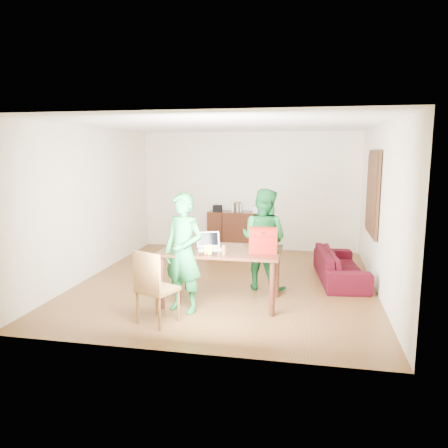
% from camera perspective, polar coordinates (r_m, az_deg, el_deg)
% --- Properties ---
extents(room, '(5.20, 5.70, 2.90)m').
position_cam_1_polar(room, '(7.56, 0.64, 2.19)').
color(room, '#4B2612').
rests_on(room, ground).
extents(table, '(1.76, 1.00, 0.83)m').
position_cam_1_polar(table, '(6.53, -0.34, -4.24)').
color(table, black).
rests_on(table, ground).
extents(chair, '(0.59, 0.58, 1.00)m').
position_cam_1_polar(chair, '(5.95, -8.72, -10.05)').
color(chair, brown).
rests_on(chair, ground).
extents(person_near, '(0.73, 0.60, 1.71)m').
position_cam_1_polar(person_near, '(6.20, -5.32, -3.75)').
color(person_near, '#16632A').
rests_on(person_near, ground).
extents(person_far, '(0.99, 0.89, 1.68)m').
position_cam_1_polar(person_far, '(7.21, 5.19, -2.00)').
color(person_far, '#145A24').
rests_on(person_far, ground).
extents(laptop, '(0.40, 0.34, 0.24)m').
position_cam_1_polar(laptop, '(6.50, -1.93, -2.94)').
color(laptop, white).
rests_on(laptop, table).
extents(bananas, '(0.17, 0.13, 0.06)m').
position_cam_1_polar(bananas, '(6.16, -2.05, -3.79)').
color(bananas, yellow).
rests_on(bananas, table).
extents(bottle, '(0.07, 0.07, 0.17)m').
position_cam_1_polar(bottle, '(6.13, -0.03, -3.32)').
color(bottle, '#553813').
rests_on(bottle, table).
extents(red_bag, '(0.41, 0.26, 0.29)m').
position_cam_1_polar(red_bag, '(6.30, 5.16, -2.43)').
color(red_bag, maroon).
rests_on(red_bag, table).
extents(sofa, '(0.92, 1.90, 0.54)m').
position_cam_1_polar(sofa, '(8.03, 14.94, -5.27)').
color(sofa, '#39070B').
rests_on(sofa, ground).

